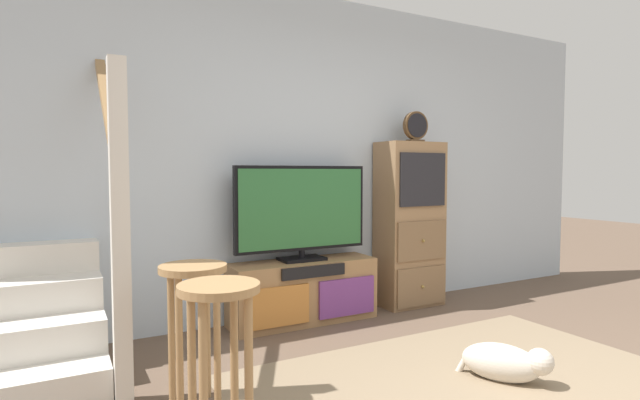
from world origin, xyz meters
The scene contains 10 objects.
back_wall centered at (0.00, 2.46, 1.35)m, with size 6.40×0.12×2.70m, color silver.
area_rug centered at (0.00, 0.60, 0.01)m, with size 2.60×1.80×0.01m, color #847056.
media_console centered at (-0.30, 2.19, 0.25)m, with size 1.21×0.38×0.50m.
television centered at (-0.30, 2.22, 0.91)m, with size 1.14×0.22×0.77m.
side_cabinet centered at (0.79, 2.20, 0.74)m, with size 0.58×0.38×1.48m.
desk_clock centered at (0.83, 2.19, 1.62)m, with size 0.25×0.08×0.28m.
staircase centered at (-2.24, 2.20, 0.37)m, with size 1.00×1.36×2.20m.
bar_stool_near centered at (-1.45, 0.65, 0.56)m, with size 0.34×0.34×0.76m.
bar_stool_far centered at (-1.44, 1.16, 0.55)m, with size 0.34×0.34×0.75m.
dog centered at (0.22, 0.62, 0.12)m, with size 0.40×0.49×0.23m.
Camera 1 is at (-2.03, -1.30, 1.22)m, focal length 27.44 mm.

